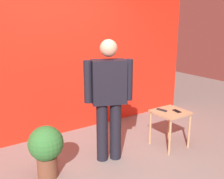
# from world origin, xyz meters

# --- Properties ---
(ground_plane) EXTENTS (12.00, 12.00, 0.00)m
(ground_plane) POSITION_xyz_m (0.00, 0.00, 0.00)
(ground_plane) COLOR gray
(back_wall_red) EXTENTS (5.40, 0.12, 2.89)m
(back_wall_red) POSITION_xyz_m (0.00, 1.63, 1.44)
(back_wall_red) COLOR red
(back_wall_red) RESTS_ON ground_plane
(standing_person) EXTENTS (0.67, 0.38, 1.72)m
(standing_person) POSITION_xyz_m (0.07, 0.36, 0.96)
(standing_person) COLOR black
(standing_person) RESTS_ON ground_plane
(side_table) EXTENTS (0.49, 0.49, 0.58)m
(side_table) POSITION_xyz_m (1.10, 0.17, 0.48)
(side_table) COLOR tan
(side_table) RESTS_ON ground_plane
(cell_phone) EXTENTS (0.09, 0.15, 0.01)m
(cell_phone) POSITION_xyz_m (1.17, 0.10, 0.59)
(cell_phone) COLOR black
(cell_phone) RESTS_ON side_table
(tv_remote) EXTENTS (0.08, 0.18, 0.02)m
(tv_remote) POSITION_xyz_m (1.00, 0.26, 0.59)
(tv_remote) COLOR black
(tv_remote) RESTS_ON side_table
(potted_plant) EXTENTS (0.44, 0.44, 0.69)m
(potted_plant) POSITION_xyz_m (-0.83, 0.41, 0.41)
(potted_plant) COLOR brown
(potted_plant) RESTS_ON ground_plane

